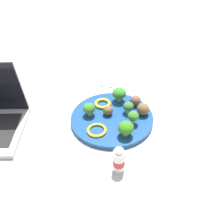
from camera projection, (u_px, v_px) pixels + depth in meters
name	position (u px, v px, depth m)	size (l,w,h in m)	color
ground_plane	(112.00, 120.00, 0.85)	(4.00, 4.00, 0.00)	#B2B2AD
plate	(112.00, 118.00, 0.85)	(0.28, 0.28, 0.02)	navy
broccoli_floret_far_rim	(133.00, 117.00, 0.80)	(0.04, 0.04, 0.05)	#9EB881
broccoli_floret_mid_left	(128.00, 107.00, 0.85)	(0.04, 0.04, 0.04)	#96CA74
broccoli_floret_back_right	(89.00, 109.00, 0.83)	(0.04, 0.04, 0.05)	#94BD6C
broccoli_floret_mid_right	(119.00, 93.00, 0.89)	(0.05, 0.05, 0.05)	#ACBB69
broccoli_floret_center	(126.00, 128.00, 0.76)	(0.05, 0.05, 0.05)	#A2CB66
meatball_center	(108.00, 110.00, 0.84)	(0.03, 0.03, 0.03)	brown
meatball_front_right	(143.00, 110.00, 0.84)	(0.04, 0.04, 0.04)	brown
meatball_far_rim	(135.00, 101.00, 0.88)	(0.04, 0.04, 0.04)	brown
pepper_ring_center	(103.00, 103.00, 0.89)	(0.06, 0.06, 0.01)	yellow
pepper_ring_back_right	(97.00, 130.00, 0.79)	(0.06, 0.06, 0.01)	yellow
napkin	(105.00, 79.00, 1.06)	(0.17, 0.12, 0.01)	white
fork	(101.00, 77.00, 1.06)	(0.12, 0.02, 0.01)	silver
knife	(109.00, 76.00, 1.06)	(0.15, 0.02, 0.01)	white
yogurt_bottle	(119.00, 161.00, 0.67)	(0.03, 0.03, 0.08)	white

